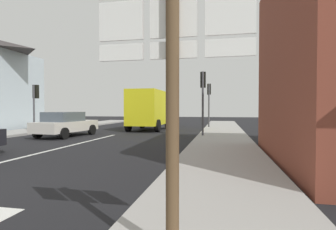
% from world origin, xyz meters
% --- Properties ---
extents(ground_plane, '(80.00, 80.00, 0.00)m').
position_xyz_m(ground_plane, '(0.00, 10.00, 0.00)').
color(ground_plane, black).
extents(sidewalk_right, '(2.85, 44.00, 0.14)m').
position_xyz_m(sidewalk_right, '(6.71, 8.00, 0.07)').
color(sidewalk_right, '#9E9B96').
rests_on(sidewalk_right, ground).
extents(lane_centre_stripe, '(0.16, 12.00, 0.01)m').
position_xyz_m(lane_centre_stripe, '(0.00, 6.00, 0.01)').
color(lane_centre_stripe, silver).
rests_on(lane_centre_stripe, ground).
extents(sedan_far, '(2.25, 4.33, 1.47)m').
position_xyz_m(sedan_far, '(-2.48, 10.61, 0.76)').
color(sedan_far, beige).
rests_on(sedan_far, ground).
extents(delivery_truck, '(2.50, 5.01, 3.05)m').
position_xyz_m(delivery_truck, '(1.10, 16.11, 1.65)').
color(delivery_truck, yellow).
rests_on(delivery_truck, ground).
extents(route_sign_post, '(1.66, 0.14, 3.20)m').
position_xyz_m(route_sign_post, '(6.18, -0.95, 2.00)').
color(route_sign_post, brown).
rests_on(route_sign_post, ground).
extents(traffic_light_near_right, '(0.30, 0.49, 3.79)m').
position_xyz_m(traffic_light_near_right, '(5.59, 11.78, 2.80)').
color(traffic_light_near_right, '#47474C').
rests_on(traffic_light_near_right, ground).
extents(traffic_light_far_right, '(0.30, 0.49, 3.76)m').
position_xyz_m(traffic_light_far_right, '(5.59, 18.90, 2.78)').
color(traffic_light_far_right, '#47474C').
rests_on(traffic_light_far_right, ground).
extents(traffic_light_near_left, '(0.30, 0.49, 3.26)m').
position_xyz_m(traffic_light_near_left, '(-5.59, 11.97, 2.41)').
color(traffic_light_near_left, '#47474C').
rests_on(traffic_light_near_left, ground).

